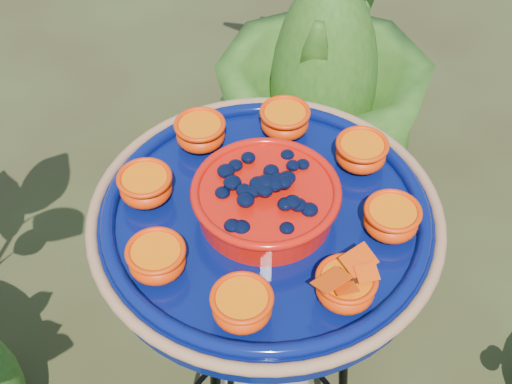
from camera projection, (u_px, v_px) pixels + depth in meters
The scene contains 4 objects.
tripod_stand at pixel (263, 363), 1.18m from camera, with size 0.38×0.38×0.85m.
feeder_dish at pixel (266, 214), 0.90m from camera, with size 0.53×0.53×0.10m.
driftwood_log at pixel (266, 284), 1.79m from camera, with size 0.21×0.21×0.62m, color tan.
shrub_back_right at pixel (328, 33), 1.81m from camera, with size 0.59×0.59×1.05m, color #264D14.
Camera 1 is at (-0.42, -0.45, 1.58)m, focal length 50.00 mm.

